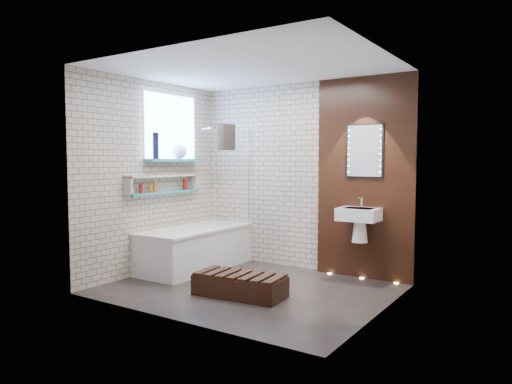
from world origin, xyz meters
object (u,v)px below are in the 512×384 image
Objects in this scene: bath_screen at (234,178)px; walnut_step at (240,286)px; bathtub at (195,248)px; washbasin at (359,219)px; led_mirror at (365,151)px.

bath_screen is 1.92m from walnut_step.
walnut_step is (0.95, -1.19, -1.17)m from bath_screen.
bathtub is 1.51m from walnut_step.
led_mirror reaches higher than washbasin.
bath_screen reaches higher than walnut_step.
bathtub is 2.32m from washbasin.
led_mirror is at bearing 10.66° from bath_screen.
bathtub is at bearing 150.04° from walnut_step.
bath_screen reaches higher than washbasin.
bath_screen is (0.35, 0.44, 0.99)m from bathtub.
bathtub is 3.00× the size of washbasin.
walnut_step is at bearing -51.50° from bath_screen.
bathtub is 2.49× the size of led_mirror.
led_mirror is at bearing 90.00° from washbasin.
washbasin is at bearing -90.00° from led_mirror.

